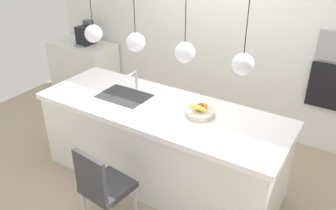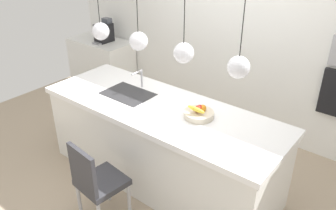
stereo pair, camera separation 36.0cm
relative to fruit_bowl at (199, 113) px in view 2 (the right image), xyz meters
name	(u,v)px [view 2 (the right image)]	position (x,y,z in m)	size (l,w,h in m)	color
floor	(161,177)	(-0.44, -0.06, -0.99)	(6.60, 6.60, 0.00)	tan
back_wall	(239,37)	(-0.44, 1.59, 0.31)	(6.00, 0.10, 2.60)	white
kitchen_island	(161,143)	(-0.44, -0.06, -0.51)	(2.74, 0.98, 0.94)	white
sink_basin	(128,94)	(-0.92, -0.06, -0.05)	(0.56, 0.40, 0.02)	#2D2D30
faucet	(140,76)	(-0.92, 0.15, 0.10)	(0.02, 0.17, 0.22)	silver
fruit_bowl	(199,113)	(0.00, 0.00, 0.00)	(0.30, 0.30, 0.15)	beige
side_counter	(102,65)	(-2.84, 1.22, -0.55)	(1.10, 0.60, 0.88)	white
coffee_machine	(104,32)	(-2.72, 1.22, 0.06)	(0.20, 0.35, 0.38)	black
chair_near	(96,180)	(-0.49, -0.97, -0.48)	(0.45, 0.46, 0.92)	#333338
pendant_light_left	(101,31)	(-1.29, -0.06, 0.61)	(0.19, 0.19, 0.79)	silver
pendant_light_center_left	(138,41)	(-0.73, -0.06, 0.61)	(0.19, 0.19, 0.79)	silver
pendant_light_center_right	(184,53)	(-0.16, -0.06, 0.61)	(0.19, 0.19, 0.79)	silver
pendant_light_right	(239,67)	(0.41, -0.06, 0.61)	(0.19, 0.19, 0.79)	silver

